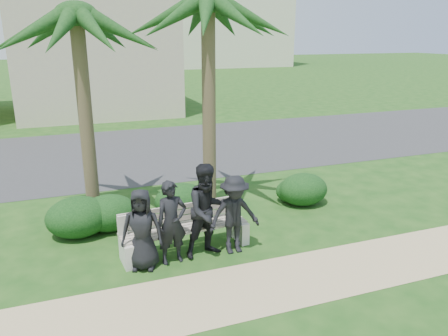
{
  "coord_description": "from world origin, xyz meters",
  "views": [
    {
      "loc": [
        -2.88,
        -7.72,
        4.11
      ],
      "look_at": [
        0.33,
        1.0,
        1.28
      ],
      "focal_mm": 35.0,
      "sensor_mm": 36.0,
      "label": 1
    }
  ],
  "objects_px": {
    "man_b": "(172,223)",
    "park_bench": "(185,232)",
    "man_d": "(234,215)",
    "palm_right": "(208,4)",
    "man_c": "(208,211)",
    "man_a": "(142,230)",
    "palm_left": "(76,17)"
  },
  "relations": [
    {
      "from": "man_b",
      "to": "man_d",
      "type": "relative_size",
      "value": 1.01
    },
    {
      "from": "man_a",
      "to": "man_d",
      "type": "relative_size",
      "value": 0.97
    },
    {
      "from": "man_d",
      "to": "man_a",
      "type": "bearing_deg",
      "value": 179.86
    },
    {
      "from": "palm_right",
      "to": "park_bench",
      "type": "bearing_deg",
      "value": -119.95
    },
    {
      "from": "man_a",
      "to": "man_d",
      "type": "bearing_deg",
      "value": 19.19
    },
    {
      "from": "man_c",
      "to": "man_b",
      "type": "bearing_deg",
      "value": 173.65
    },
    {
      "from": "man_c",
      "to": "palm_right",
      "type": "height_order",
      "value": "palm_right"
    },
    {
      "from": "park_bench",
      "to": "man_a",
      "type": "distance_m",
      "value": 1.04
    },
    {
      "from": "man_c",
      "to": "palm_right",
      "type": "bearing_deg",
      "value": 61.67
    },
    {
      "from": "park_bench",
      "to": "man_c",
      "type": "bearing_deg",
      "value": -44.49
    },
    {
      "from": "man_b",
      "to": "man_a",
      "type": "bearing_deg",
      "value": 177.06
    },
    {
      "from": "man_c",
      "to": "palm_left",
      "type": "xyz_separation_m",
      "value": [
        -1.93,
        3.0,
        3.56
      ]
    },
    {
      "from": "man_b",
      "to": "palm_right",
      "type": "xyz_separation_m",
      "value": [
        1.55,
        2.44,
        3.97
      ]
    },
    {
      "from": "man_a",
      "to": "man_b",
      "type": "distance_m",
      "value": 0.56
    },
    {
      "from": "man_a",
      "to": "palm_right",
      "type": "bearing_deg",
      "value": 68.83
    },
    {
      "from": "man_d",
      "to": "man_b",
      "type": "bearing_deg",
      "value": 178.25
    },
    {
      "from": "man_a",
      "to": "man_d",
      "type": "xyz_separation_m",
      "value": [
        1.79,
        -0.0,
        0.03
      ]
    },
    {
      "from": "man_a",
      "to": "palm_left",
      "type": "xyz_separation_m",
      "value": [
        -0.65,
        3.07,
        3.72
      ]
    },
    {
      "from": "man_c",
      "to": "man_d",
      "type": "bearing_deg",
      "value": -16.91
    },
    {
      "from": "palm_right",
      "to": "man_c",
      "type": "bearing_deg",
      "value": -109.22
    },
    {
      "from": "palm_right",
      "to": "man_d",
      "type": "bearing_deg",
      "value": -97.48
    },
    {
      "from": "man_b",
      "to": "man_d",
      "type": "distance_m",
      "value": 1.23
    },
    {
      "from": "park_bench",
      "to": "palm_left",
      "type": "bearing_deg",
      "value": 115.32
    },
    {
      "from": "man_b",
      "to": "park_bench",
      "type": "bearing_deg",
      "value": 38.62
    },
    {
      "from": "man_a",
      "to": "man_d",
      "type": "height_order",
      "value": "man_d"
    },
    {
      "from": "park_bench",
      "to": "man_c",
      "type": "distance_m",
      "value": 0.71
    },
    {
      "from": "man_c",
      "to": "man_a",
      "type": "bearing_deg",
      "value": 173.96
    },
    {
      "from": "park_bench",
      "to": "man_d",
      "type": "xyz_separation_m",
      "value": [
        0.89,
        -0.38,
        0.39
      ]
    },
    {
      "from": "man_a",
      "to": "palm_left",
      "type": "distance_m",
      "value": 4.87
    },
    {
      "from": "park_bench",
      "to": "man_b",
      "type": "bearing_deg",
      "value": -139.66
    },
    {
      "from": "man_b",
      "to": "palm_right",
      "type": "bearing_deg",
      "value": 51.15
    },
    {
      "from": "park_bench",
      "to": "man_b",
      "type": "height_order",
      "value": "man_b"
    }
  ]
}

